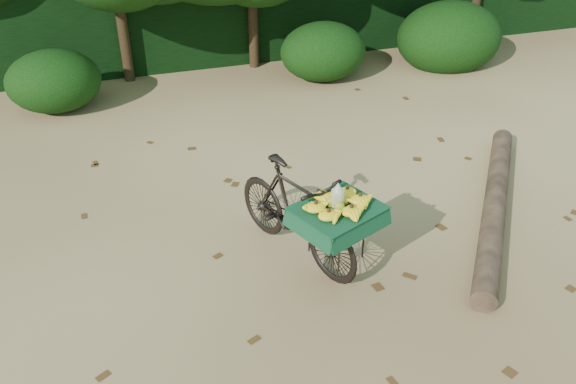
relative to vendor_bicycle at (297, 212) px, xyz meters
name	(u,v)px	position (x,y,z in m)	size (l,w,h in m)	color
ground	(331,225)	(0.56, 0.42, -0.56)	(80.00, 80.00, 0.00)	tan
vendor_bicycle	(297,212)	(0.00, 0.00, 0.00)	(1.30, 1.93, 1.10)	black
fallen_log	(495,204)	(2.50, 0.06, -0.43)	(0.26, 0.26, 3.63)	brown
hedge_backdrop	(214,6)	(0.56, 6.72, 0.34)	(26.00, 1.80, 1.80)	black
bush_clumps	(268,60)	(1.06, 4.72, -0.11)	(8.80, 1.70, 0.90)	black
leaf_litter	(312,196)	(0.56, 1.07, -0.56)	(7.00, 7.30, 0.01)	#492E13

